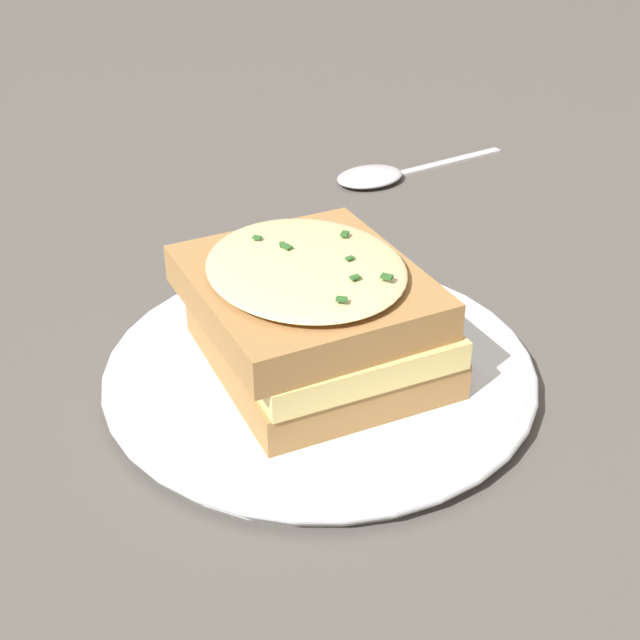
% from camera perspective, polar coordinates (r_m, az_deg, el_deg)
% --- Properties ---
extents(ground_plane, '(2.40, 2.40, 0.00)m').
position_cam_1_polar(ground_plane, '(0.51, -2.58, -2.84)').
color(ground_plane, '#514C47').
extents(dinner_plate, '(0.23, 0.23, 0.01)m').
position_cam_1_polar(dinner_plate, '(0.49, 0.00, -3.24)').
color(dinner_plate, white).
rests_on(dinner_plate, ground_plane).
extents(sandwich, '(0.14, 0.15, 0.07)m').
position_cam_1_polar(sandwich, '(0.47, -0.28, 0.46)').
color(sandwich, '#A37542').
rests_on(sandwich, dinner_plate).
extents(spoon, '(0.17, 0.05, 0.01)m').
position_cam_1_polar(spoon, '(0.74, 3.83, 9.27)').
color(spoon, silver).
rests_on(spoon, ground_plane).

